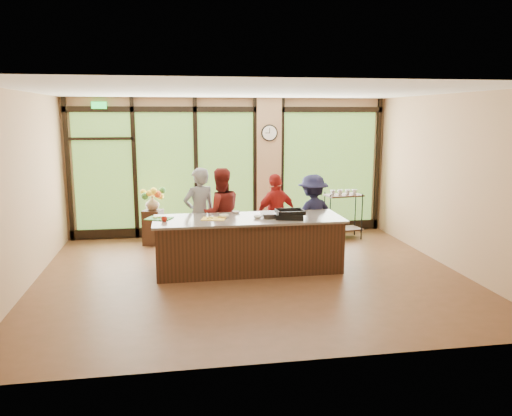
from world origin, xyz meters
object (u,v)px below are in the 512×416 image
object	(u,v)px
island_base	(249,245)
cook_right	(313,215)
cook_left	(200,214)
roasting_pan	(290,216)
flower_stand	(153,227)
bar_cart	(343,209)

from	to	relation	value
island_base	cook_right	distance (m)	1.55
cook_left	roasting_pan	world-z (taller)	cook_left
flower_stand	cook_left	bearing A→B (deg)	-36.93
island_base	bar_cart	distance (m)	3.04
island_base	cook_left	xyz separation A→B (m)	(-0.79, 0.75, 0.42)
island_base	flower_stand	distance (m)	2.63
cook_left	cook_right	xyz separation A→B (m)	(2.12, -0.03, -0.08)
roasting_pan	bar_cart	xyz separation A→B (m)	(1.67, 2.09, -0.33)
flower_stand	bar_cart	distance (m)	4.04
island_base	cook_right	size ratio (longest dim) A/B	2.01
island_base	bar_cart	world-z (taller)	bar_cart
bar_cart	flower_stand	bearing A→B (deg)	169.97
island_base	flower_stand	bearing A→B (deg)	129.74
cook_right	island_base	bearing A→B (deg)	11.48
cook_right	bar_cart	bearing A→B (deg)	-147.37
cook_right	bar_cart	world-z (taller)	cook_right
island_base	cook_right	world-z (taller)	cook_right
cook_left	bar_cart	distance (m)	3.36
roasting_pan	bar_cart	distance (m)	2.70
roasting_pan	bar_cart	bearing A→B (deg)	65.83
cook_right	bar_cart	xyz separation A→B (m)	(1.02, 1.20, -0.14)
cook_right	flower_stand	distance (m)	3.31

